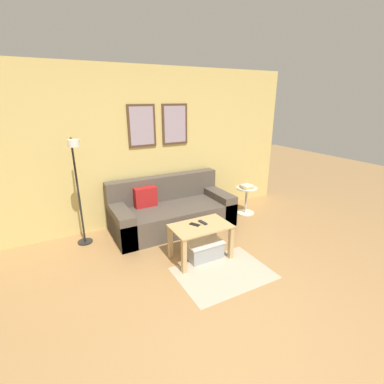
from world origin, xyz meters
TOP-DOWN VIEW (x-y plane):
  - ground_plane at (0.00, 0.00)m, footprint 16.00×16.00m
  - wall_back at (0.01, 2.92)m, footprint 5.60×0.09m
  - area_rug at (0.28, 0.93)m, footprint 1.14×0.84m
  - couch at (0.26, 2.46)m, footprint 1.97×0.90m
  - coffee_table at (0.21, 1.38)m, footprint 0.78×0.48m
  - storage_bin at (0.25, 1.39)m, footprint 0.49×0.38m
  - floor_lamp at (-1.12, 2.44)m, footprint 0.21×0.46m
  - side_table at (1.72, 2.31)m, footprint 0.39×0.39m
  - book_stack at (1.71, 2.30)m, footprint 0.24×0.19m
  - remote_control at (0.27, 1.43)m, footprint 0.06×0.15m
  - cell_phone at (0.15, 1.44)m, footprint 0.13×0.15m

SIDE VIEW (x-z plane):
  - ground_plane at x=0.00m, z-range 0.00..0.00m
  - area_rug at x=0.28m, z-range 0.00..0.01m
  - storage_bin at x=0.25m, z-range 0.00..0.24m
  - couch at x=0.26m, z-range -0.13..0.68m
  - side_table at x=1.72m, z-range 0.05..0.56m
  - coffee_table at x=0.21m, z-range 0.13..0.61m
  - cell_phone at x=0.15m, z-range 0.48..0.49m
  - remote_control at x=0.27m, z-range 0.48..0.50m
  - book_stack at x=1.71m, z-range 0.51..0.56m
  - floor_lamp at x=-1.12m, z-range 0.19..1.76m
  - wall_back at x=0.01m, z-range 0.01..2.56m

